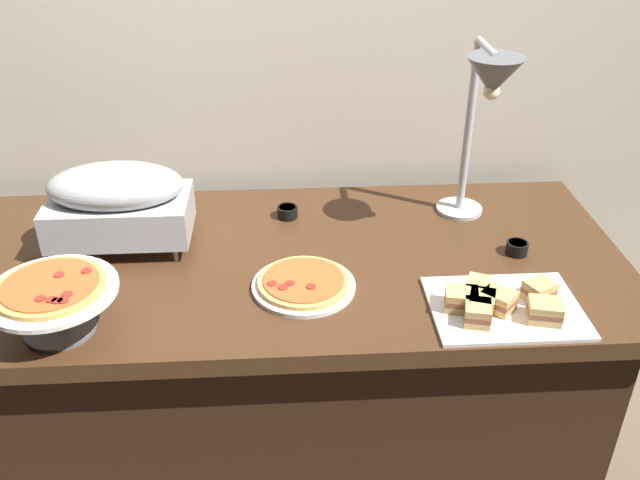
{
  "coord_description": "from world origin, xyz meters",
  "views": [
    {
      "loc": [
        0.02,
        -1.59,
        1.76
      ],
      "look_at": [
        0.11,
        0.0,
        0.81
      ],
      "focal_mm": 38.21,
      "sensor_mm": 36.0,
      "label": 1
    }
  ],
  "objects_px": {
    "pizza_plate_center": "(52,294)",
    "sauce_cup_near": "(287,211)",
    "heat_lamp": "(487,94)",
    "sauce_cup_far": "(517,247)",
    "sandwich_platter": "(500,304)",
    "chafing_dish": "(118,201)",
    "pizza_plate_front": "(304,284)"
  },
  "relations": [
    {
      "from": "sauce_cup_far",
      "to": "heat_lamp",
      "type": "bearing_deg",
      "value": 127.72
    },
    {
      "from": "sandwich_platter",
      "to": "sauce_cup_far",
      "type": "xyz_separation_m",
      "value": [
        0.12,
        0.26,
        -0.0
      ]
    },
    {
      "from": "heat_lamp",
      "to": "pizza_plate_center",
      "type": "height_order",
      "value": "heat_lamp"
    },
    {
      "from": "heat_lamp",
      "to": "pizza_plate_front",
      "type": "relative_size",
      "value": 2.0
    },
    {
      "from": "sandwich_platter",
      "to": "sauce_cup_far",
      "type": "distance_m",
      "value": 0.29
    },
    {
      "from": "heat_lamp",
      "to": "chafing_dish",
      "type": "bearing_deg",
      "value": -179.02
    },
    {
      "from": "heat_lamp",
      "to": "sauce_cup_near",
      "type": "xyz_separation_m",
      "value": [
        -0.53,
        0.12,
        -0.4
      ]
    },
    {
      "from": "chafing_dish",
      "to": "sauce_cup_far",
      "type": "distance_m",
      "value": 1.1
    },
    {
      "from": "pizza_plate_front",
      "to": "sandwich_platter",
      "type": "distance_m",
      "value": 0.49
    },
    {
      "from": "heat_lamp",
      "to": "sandwich_platter",
      "type": "distance_m",
      "value": 0.55
    },
    {
      "from": "heat_lamp",
      "to": "sauce_cup_far",
      "type": "bearing_deg",
      "value": -52.28
    },
    {
      "from": "heat_lamp",
      "to": "pizza_plate_front",
      "type": "distance_m",
      "value": 0.69
    },
    {
      "from": "chafing_dish",
      "to": "sauce_cup_far",
      "type": "relative_size",
      "value": 6.4
    },
    {
      "from": "sandwich_platter",
      "to": "sauce_cup_far",
      "type": "relative_size",
      "value": 6.09
    },
    {
      "from": "sauce_cup_near",
      "to": "sauce_cup_far",
      "type": "relative_size",
      "value": 1.03
    },
    {
      "from": "heat_lamp",
      "to": "sauce_cup_far",
      "type": "relative_size",
      "value": 8.87
    },
    {
      "from": "pizza_plate_front",
      "to": "sauce_cup_near",
      "type": "distance_m",
      "value": 0.38
    },
    {
      "from": "heat_lamp",
      "to": "sandwich_platter",
      "type": "relative_size",
      "value": 1.46
    },
    {
      "from": "pizza_plate_front",
      "to": "sandwich_platter",
      "type": "bearing_deg",
      "value": -15.31
    },
    {
      "from": "heat_lamp",
      "to": "pizza_plate_front",
      "type": "height_order",
      "value": "heat_lamp"
    },
    {
      "from": "pizza_plate_front",
      "to": "sauce_cup_near",
      "type": "bearing_deg",
      "value": 95.05
    },
    {
      "from": "chafing_dish",
      "to": "sauce_cup_near",
      "type": "height_order",
      "value": "chafing_dish"
    },
    {
      "from": "pizza_plate_front",
      "to": "heat_lamp",
      "type": "bearing_deg",
      "value": 27.63
    },
    {
      "from": "chafing_dish",
      "to": "sandwich_platter",
      "type": "distance_m",
      "value": 1.04
    },
    {
      "from": "chafing_dish",
      "to": "sauce_cup_near",
      "type": "bearing_deg",
      "value": 16.58
    },
    {
      "from": "heat_lamp",
      "to": "pizza_plate_center",
      "type": "bearing_deg",
      "value": -159.6
    },
    {
      "from": "pizza_plate_center",
      "to": "sauce_cup_near",
      "type": "bearing_deg",
      "value": 43.8
    },
    {
      "from": "chafing_dish",
      "to": "sauce_cup_near",
      "type": "xyz_separation_m",
      "value": [
        0.46,
        0.14,
        -0.12
      ]
    },
    {
      "from": "chafing_dish",
      "to": "heat_lamp",
      "type": "bearing_deg",
      "value": 0.98
    },
    {
      "from": "chafing_dish",
      "to": "pizza_plate_center",
      "type": "xyz_separation_m",
      "value": [
        -0.08,
        -0.38,
        -0.03
      ]
    },
    {
      "from": "chafing_dish",
      "to": "sauce_cup_near",
      "type": "relative_size",
      "value": 6.22
    },
    {
      "from": "heat_lamp",
      "to": "sauce_cup_far",
      "type": "distance_m",
      "value": 0.43
    }
  ]
}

